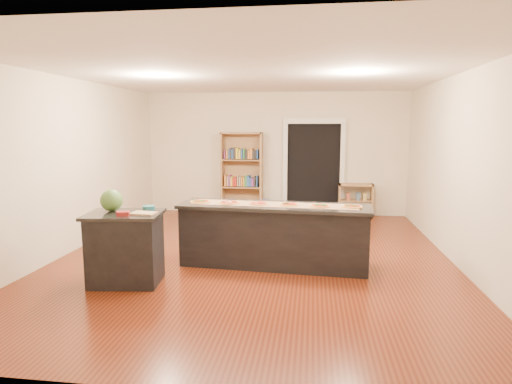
# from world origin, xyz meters

# --- Properties ---
(room) EXTENTS (6.00, 7.00, 2.80)m
(room) POSITION_xyz_m (0.00, 0.00, 1.40)
(room) COLOR beige
(room) RESTS_ON ground
(doorway) EXTENTS (1.40, 0.09, 2.21)m
(doorway) POSITION_xyz_m (0.90, 3.46, 1.20)
(doorway) COLOR black
(doorway) RESTS_ON room
(kitchen_island) EXTENTS (2.76, 0.75, 0.91)m
(kitchen_island) POSITION_xyz_m (0.34, -0.37, 0.46)
(kitchen_island) COLOR black
(kitchen_island) RESTS_ON ground
(side_counter) EXTENTS (0.94, 0.69, 0.93)m
(side_counter) POSITION_xyz_m (-1.50, -1.33, 0.47)
(side_counter) COLOR black
(side_counter) RESTS_ON ground
(bookshelf) EXTENTS (0.95, 0.34, 1.90)m
(bookshelf) POSITION_xyz_m (-0.74, 3.28, 0.95)
(bookshelf) COLOR #A77E51
(bookshelf) RESTS_ON ground
(low_shelf) EXTENTS (0.76, 0.32, 0.76)m
(low_shelf) POSITION_xyz_m (1.85, 3.29, 0.38)
(low_shelf) COLOR #A77E51
(low_shelf) RESTS_ON ground
(waste_bin) EXTENTS (0.26, 0.26, 0.38)m
(waste_bin) POSITION_xyz_m (-0.17, 3.06, 0.19)
(waste_bin) COLOR #4F63B0
(waste_bin) RESTS_ON ground
(kraft_paper) EXTENTS (2.42, 0.59, 0.00)m
(kraft_paper) POSITION_xyz_m (0.34, -0.36, 0.91)
(kraft_paper) COLOR #8D6C49
(kraft_paper) RESTS_ON kitchen_island
(watermelon) EXTENTS (0.29, 0.29, 0.29)m
(watermelon) POSITION_xyz_m (-1.70, -1.25, 1.08)
(watermelon) COLOR #144214
(watermelon) RESTS_ON side_counter
(cutting_board) EXTENTS (0.32, 0.23, 0.02)m
(cutting_board) POSITION_xyz_m (-1.22, -1.37, 0.94)
(cutting_board) COLOR tan
(cutting_board) RESTS_ON side_counter
(package_red) EXTENTS (0.17, 0.14, 0.05)m
(package_red) POSITION_xyz_m (-1.43, -1.50, 0.96)
(package_red) COLOR maroon
(package_red) RESTS_ON side_counter
(package_teal) EXTENTS (0.17, 0.17, 0.06)m
(package_teal) POSITION_xyz_m (-1.24, -1.14, 0.96)
(package_teal) COLOR #195966
(package_teal) RESTS_ON side_counter
(pizza_a) EXTENTS (0.29, 0.29, 0.02)m
(pizza_a) POSITION_xyz_m (-0.76, -0.33, 0.92)
(pizza_a) COLOR tan
(pizza_a) RESTS_ON kitchen_island
(pizza_b) EXTENTS (0.30, 0.30, 0.02)m
(pizza_b) POSITION_xyz_m (-0.32, -0.36, 0.92)
(pizza_b) COLOR tan
(pizza_b) RESTS_ON kitchen_island
(pizza_c) EXTENTS (0.29, 0.29, 0.02)m
(pizza_c) POSITION_xyz_m (0.12, -0.38, 0.92)
(pizza_c) COLOR tan
(pizza_c) RESTS_ON kitchen_island
(pizza_d) EXTENTS (0.26, 0.26, 0.02)m
(pizza_d) POSITION_xyz_m (0.56, -0.40, 0.92)
(pizza_d) COLOR tan
(pizza_d) RESTS_ON kitchen_island
(pizza_e) EXTENTS (0.30, 0.30, 0.02)m
(pizza_e) POSITION_xyz_m (0.99, -0.46, 0.92)
(pizza_e) COLOR tan
(pizza_e) RESTS_ON kitchen_island
(pizza_f) EXTENTS (0.29, 0.29, 0.02)m
(pizza_f) POSITION_xyz_m (1.44, -0.44, 0.92)
(pizza_f) COLOR tan
(pizza_f) RESTS_ON kitchen_island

